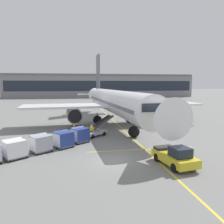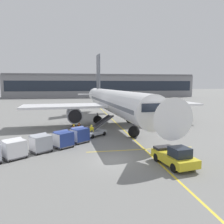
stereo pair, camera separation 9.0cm
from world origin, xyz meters
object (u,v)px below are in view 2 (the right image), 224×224
object	(u,v)px
ground_crew_by_loader	(75,134)
safety_cone_wingtip	(79,125)
baggage_cart_lead	(80,135)
baggage_cart_fourth	(14,148)
belt_loader	(96,130)
baggage_cart_third	(41,143)
pushback_tug	(175,156)
ground_crew_marshaller	(91,130)
ground_crew_by_carts	(74,130)
safety_cone_nose_mark	(74,123)
safety_cone_engine_keepout	(79,123)
parked_airplane	(115,102)
baggage_cart_second	(63,139)

from	to	relation	value
ground_crew_by_loader	safety_cone_wingtip	world-z (taller)	ground_crew_by_loader
baggage_cart_lead	baggage_cart_fourth	world-z (taller)	same
belt_loader	baggage_cart_third	distance (m)	9.10
pushback_tug	ground_crew_marshaller	world-z (taller)	pushback_tug
baggage_cart_fourth	safety_cone_wingtip	world-z (taller)	baggage_cart_fourth
ground_crew_by_carts	baggage_cart_third	bearing A→B (deg)	-119.79
baggage_cart_third	baggage_cart_fourth	xyz separation A→B (m)	(-2.19, -1.67, 0.00)
ground_crew_by_loader	baggage_cart_fourth	bearing A→B (deg)	-136.66
ground_crew_marshaller	safety_cone_nose_mark	bearing A→B (deg)	103.85
belt_loader	baggage_cart_fourth	xyz separation A→B (m)	(-8.60, -8.13, 0.19)
baggage_cart_lead	safety_cone_engine_keepout	bearing A→B (deg)	89.26
baggage_cart_lead	ground_crew_marshaller	world-z (taller)	baggage_cart_lead
pushback_tug	safety_cone_wingtip	bearing A→B (deg)	112.29
baggage_cart_third	pushback_tug	xyz separation A→B (m)	(12.17, -5.98, -0.17)
baggage_cart_third	pushback_tug	world-z (taller)	baggage_cart_third
ground_crew_marshaller	ground_crew_by_loader	bearing A→B (deg)	-142.13
ground_crew_by_carts	baggage_cart_fourth	bearing A→B (deg)	-126.22
parked_airplane	ground_crew_marshaller	bearing A→B (deg)	-117.89
baggage_cart_lead	baggage_cart_second	world-z (taller)	same
belt_loader	ground_crew_by_loader	world-z (taller)	belt_loader
parked_airplane	baggage_cart_second	distance (m)	16.06
safety_cone_wingtip	baggage_cart_fourth	bearing A→B (deg)	-113.10
baggage_cart_fourth	ground_crew_by_carts	distance (m)	9.50
baggage_cart_lead	pushback_tug	distance (m)	12.21
ground_crew_by_carts	safety_cone_engine_keepout	size ratio (longest dim) A/B	2.33
baggage_cart_lead	baggage_cart_second	distance (m)	2.65
baggage_cart_second	ground_crew_marshaller	bearing A→B (deg)	49.66
belt_loader	baggage_cart_lead	xyz separation A→B (m)	(-2.28, -3.24, 0.19)
baggage_cart_second	ground_crew_marshaller	xyz separation A→B (m)	(3.49, 4.11, -0.00)
parked_airplane	baggage_cart_lead	world-z (taller)	parked_airplane
baggage_cart_second	safety_cone_engine_keepout	distance (m)	13.94
ground_crew_marshaller	safety_cone_nose_mark	distance (m)	10.02
baggage_cart_lead	baggage_cart_fourth	bearing A→B (deg)	-142.25
safety_cone_engine_keepout	safety_cone_wingtip	size ratio (longest dim) A/B	1.10
ground_crew_by_loader	ground_crew_marshaller	xyz separation A→B (m)	(2.15, 1.67, 0.00)
baggage_cart_second	ground_crew_by_carts	bearing A→B (deg)	75.82
safety_cone_wingtip	baggage_cart_lead	bearing A→B (deg)	-90.59
belt_loader	baggage_cart_second	distance (m)	6.59
ground_crew_marshaller	baggage_cart_lead	bearing A→B (deg)	-125.82
baggage_cart_second	safety_cone_engine_keepout	size ratio (longest dim) A/B	3.55
belt_loader	ground_crew_by_loader	bearing A→B (deg)	-136.51
baggage_cart_lead	baggage_cart_third	size ratio (longest dim) A/B	1.00
pushback_tug	ground_crew_marshaller	distance (m)	13.12
belt_loader	baggage_cart_lead	bearing A→B (deg)	-125.17
baggage_cart_second	baggage_cart_fourth	distance (m)	5.37
baggage_cart_second	baggage_cart_third	xyz separation A→B (m)	(-2.26, -1.34, 0.00)
baggage_cart_fourth	safety_cone_wingtip	size ratio (longest dim) A/B	3.91
parked_airplane	ground_crew_marshaller	xyz separation A→B (m)	(-4.90, -9.26, -2.96)
ground_crew_by_carts	parked_airplane	bearing A→B (deg)	50.40
baggage_cart_third	pushback_tug	bearing A→B (deg)	-26.17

